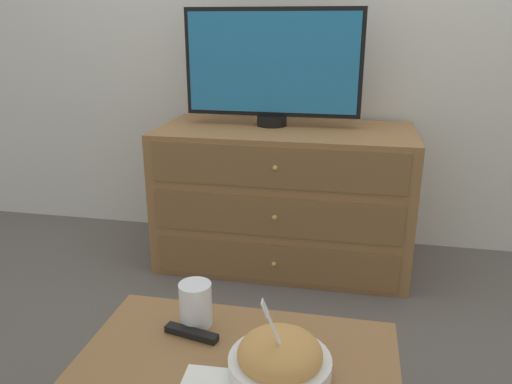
% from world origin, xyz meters
% --- Properties ---
extents(ground_plane, '(12.00, 12.00, 0.00)m').
position_xyz_m(ground_plane, '(0.00, 0.00, 0.00)').
color(ground_plane, '#56514C').
extents(dresser, '(1.22, 0.60, 0.69)m').
position_xyz_m(dresser, '(-0.06, -0.32, 0.34)').
color(dresser, olive).
rests_on(dresser, ground_plane).
extents(tv, '(0.84, 0.14, 0.55)m').
position_xyz_m(tv, '(-0.13, -0.27, 0.97)').
color(tv, black).
rests_on(tv, dresser).
extents(takeout_bowl, '(0.24, 0.24, 0.20)m').
position_xyz_m(takeout_bowl, '(0.13, -1.72, 0.45)').
color(takeout_bowl, silver).
rests_on(takeout_bowl, coffee_table).
extents(drink_cup, '(0.09, 0.09, 0.12)m').
position_xyz_m(drink_cup, '(-0.11, -1.57, 0.46)').
color(drink_cup, beige).
rests_on(drink_cup, coffee_table).
extents(remote_control, '(0.15, 0.06, 0.02)m').
position_xyz_m(remote_control, '(-0.11, -1.63, 0.42)').
color(remote_control, black).
rests_on(remote_control, coffee_table).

